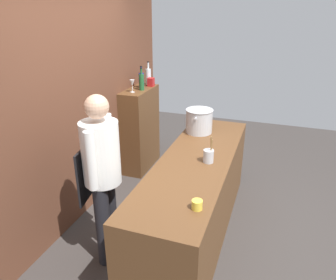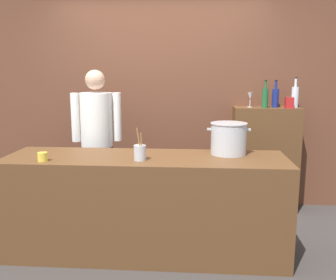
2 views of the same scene
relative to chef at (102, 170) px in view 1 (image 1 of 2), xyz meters
The scene contains 13 objects.
ground_plane 1.35m from the chef, 48.84° to the right, with size 8.00×8.00×0.00m, color #383330.
brick_back_panel 1.07m from the chef, 47.55° to the left, with size 4.40×0.10×3.00m, color brown.
prep_counter 1.08m from the chef, 48.84° to the right, with size 2.49×0.70×0.90m, color brown.
bar_cabinet 1.98m from the chef, 14.08° to the left, with size 0.76×0.32×1.23m, color brown.
chef is the anchor object (origin of this frame).
stockpot_large 1.47m from the chef, 22.10° to the right, with size 0.39×0.33×0.29m.
utensil_crock 1.04m from the chef, 54.82° to the right, with size 0.10×0.10×0.28m.
butter_jar 0.97m from the chef, 102.68° to the right, with size 0.08×0.08×0.07m, color yellow.
wine_bottle_clear 2.27m from the chef, 11.59° to the left, with size 0.08×0.08×0.34m.
wine_bottle_green 1.93m from the chef, 12.49° to the left, with size 0.07×0.07×0.31m.
wine_bottle_cobalt 2.07m from the chef, 13.33° to the left, with size 0.08×0.08×0.31m.
wine_glass_tall 1.80m from the chef, 15.85° to the left, with size 0.07×0.07×0.17m.
spice_tin_red 2.17m from the chef, 10.15° to the left, with size 0.09×0.09×0.12m, color red.
Camera 1 is at (-2.85, -0.71, 2.33)m, focal length 34.36 mm.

